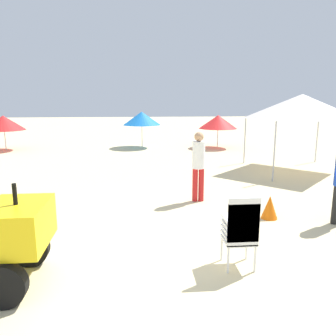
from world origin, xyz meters
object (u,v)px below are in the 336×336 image
object	(u,v)px
stacked_plastic_chairs	(241,227)
lifeguard_near_right	(199,162)
traffic_cone_near	(270,207)
beach_umbrella_mid	(142,118)
beach_umbrella_far	(4,123)
beach_umbrella_left	(218,122)
popup_canopy	(302,106)

from	to	relation	value
stacked_plastic_chairs	lifeguard_near_right	world-z (taller)	lifeguard_near_right
stacked_plastic_chairs	traffic_cone_near	distance (m)	2.57
beach_umbrella_mid	beach_umbrella_far	bearing A→B (deg)	-176.09
beach_umbrella_left	beach_umbrella_far	world-z (taller)	beach_umbrella_far
traffic_cone_near	beach_umbrella_mid	bearing A→B (deg)	103.70
popup_canopy	beach_umbrella_left	xyz separation A→B (m)	(-1.62, 5.78, -0.96)
stacked_plastic_chairs	traffic_cone_near	size ratio (longest dim) A/B	2.31
lifeguard_near_right	popup_canopy	xyz separation A→B (m)	(4.25, 3.37, 1.29)
lifeguard_near_right	beach_umbrella_far	world-z (taller)	lifeguard_near_right
beach_umbrella_far	traffic_cone_near	bearing A→B (deg)	-47.98
popup_canopy	beach_umbrella_mid	world-z (taller)	popup_canopy
beach_umbrella_mid	beach_umbrella_far	xyz separation A→B (m)	(-6.86, -0.47, -0.16)
popup_canopy	beach_umbrella_left	size ratio (longest dim) A/B	1.54
stacked_plastic_chairs	traffic_cone_near	xyz separation A→B (m)	(1.32, 2.15, -0.44)
lifeguard_near_right	traffic_cone_near	xyz separation A→B (m)	(1.36, -1.40, -0.78)
beach_umbrella_left	traffic_cone_near	distance (m)	10.69
traffic_cone_near	beach_umbrella_far	bearing A→B (deg)	132.02
stacked_plastic_chairs	popup_canopy	distance (m)	8.27
traffic_cone_near	popup_canopy	bearing A→B (deg)	58.78
lifeguard_near_right	beach_umbrella_mid	bearing A→B (deg)	97.87
popup_canopy	traffic_cone_near	bearing A→B (deg)	-121.22
lifeguard_near_right	beach_umbrella_left	world-z (taller)	lifeguard_near_right
beach_umbrella_far	traffic_cone_near	distance (m)	14.33
stacked_plastic_chairs	popup_canopy	world-z (taller)	popup_canopy
beach_umbrella_far	beach_umbrella_left	bearing A→B (deg)	-0.31
beach_umbrella_mid	popup_canopy	bearing A→B (deg)	-48.45
popup_canopy	beach_umbrella_mid	distance (m)	8.47
beach_umbrella_mid	traffic_cone_near	world-z (taller)	beach_umbrella_mid
stacked_plastic_chairs	beach_umbrella_far	xyz separation A→B (m)	(-8.24, 12.77, 0.68)
stacked_plastic_chairs	beach_umbrella_left	xyz separation A→B (m)	(2.59, 12.71, 0.67)
traffic_cone_near	lifeguard_near_right	bearing A→B (deg)	134.14
stacked_plastic_chairs	lifeguard_near_right	xyz separation A→B (m)	(-0.04, 3.56, 0.34)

